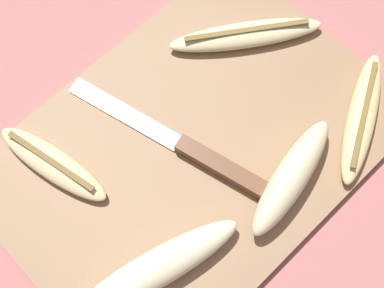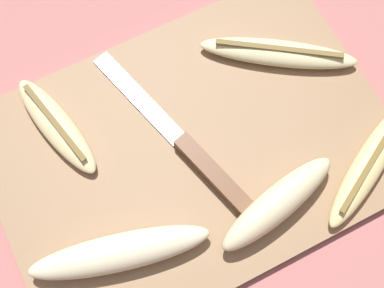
{
  "view_description": "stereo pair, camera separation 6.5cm",
  "coord_description": "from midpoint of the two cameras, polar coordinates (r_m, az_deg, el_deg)",
  "views": [
    {
      "loc": [
        -0.15,
        -0.16,
        0.63
      ],
      "look_at": [
        0.0,
        0.0,
        0.02
      ],
      "focal_mm": 50.0,
      "sensor_mm": 36.0,
      "label": 1
    },
    {
      "loc": [
        -0.1,
        -0.2,
        0.63
      ],
      "look_at": [
        0.0,
        0.0,
        0.02
      ],
      "focal_mm": 50.0,
      "sensor_mm": 36.0,
      "label": 2
    }
  ],
  "objects": [
    {
      "name": "ground_plane",
      "position": [
        0.67,
        -2.75,
        -1.03
      ],
      "size": [
        4.0,
        4.0,
        0.0
      ],
      "primitive_type": "plane",
      "color": "#B76B66"
    },
    {
      "name": "banana_soft_right",
      "position": [
        0.71,
        3.17,
        11.21
      ],
      "size": [
        0.19,
        0.15,
        0.02
      ],
      "rotation": [
        0.0,
        0.0,
        4.11
      ],
      "color": "beige",
      "rests_on": "cutting_board"
    },
    {
      "name": "banana_ripe_center",
      "position": [
        0.67,
        -17.32,
        -2.39
      ],
      "size": [
        0.07,
        0.16,
        0.02
      ],
      "rotation": [
        0.0,
        0.0,
        0.22
      ],
      "color": "beige",
      "rests_on": "cutting_board"
    },
    {
      "name": "knife",
      "position": [
        0.64,
        -1.86,
        -1.65
      ],
      "size": [
        0.09,
        0.27,
        0.02
      ],
      "rotation": [
        0.0,
        0.0,
        0.26
      ],
      "color": "brown",
      "rests_on": "cutting_board"
    },
    {
      "name": "banana_golden_short",
      "position": [
        0.68,
        15.12,
        2.44
      ],
      "size": [
        0.18,
        0.12,
        0.02
      ],
      "rotation": [
        0.0,
        0.0,
        2.07
      ],
      "color": "#EDD689",
      "rests_on": "cutting_board"
    },
    {
      "name": "banana_cream_curved",
      "position": [
        0.63,
        7.69,
        -3.9
      ],
      "size": [
        0.17,
        0.07,
        0.04
      ],
      "rotation": [
        0.0,
        0.0,
        4.93
      ],
      "color": "beige",
      "rests_on": "cutting_board"
    },
    {
      "name": "cutting_board",
      "position": [
        0.66,
        -2.77,
        -0.86
      ],
      "size": [
        0.48,
        0.34,
        0.01
      ],
      "color": "#997551",
      "rests_on": "ground_plane"
    },
    {
      "name": "banana_bright_far",
      "position": [
        0.61,
        -6.89,
        -13.48
      ],
      "size": [
        0.21,
        0.09,
        0.03
      ],
      "rotation": [
        0.0,
        0.0,
        4.46
      ],
      "color": "beige",
      "rests_on": "cutting_board"
    }
  ]
}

